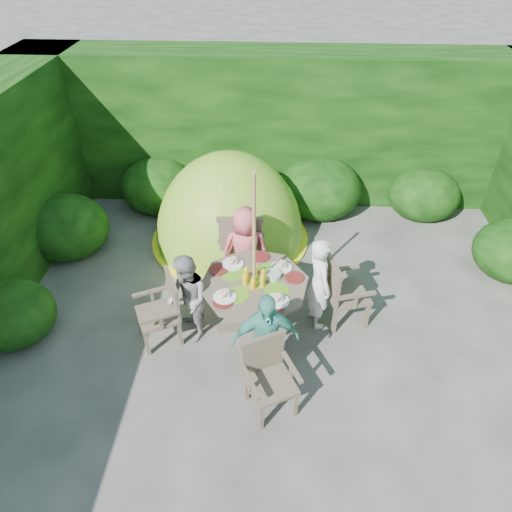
{
  "coord_description": "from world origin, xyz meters",
  "views": [
    {
      "loc": [
        -0.12,
        -3.62,
        4.33
      ],
      "look_at": [
        -0.36,
        0.84,
        0.85
      ],
      "focal_mm": 32.0,
      "sensor_mm": 36.0,
      "label": 1
    }
  ],
  "objects_px": {
    "parasol_pole": "(254,260)",
    "garden_chair_left": "(163,309)",
    "child_front": "(265,340)",
    "garden_chair_back": "(242,243)",
    "patio_table": "(255,290)",
    "garden_chair_right": "(341,290)",
    "child_left": "(188,299)",
    "garden_chair_front": "(268,375)",
    "child_back": "(246,250)",
    "child_right": "(319,283)",
    "dome_tent": "(231,238)"
  },
  "relations": [
    {
      "from": "garden_chair_right",
      "to": "child_front",
      "type": "height_order",
      "value": "child_front"
    },
    {
      "from": "parasol_pole",
      "to": "dome_tent",
      "type": "distance_m",
      "value": 2.28
    },
    {
      "from": "garden_chair_left",
      "to": "child_front",
      "type": "bearing_deg",
      "value": 39.33
    },
    {
      "from": "garden_chair_left",
      "to": "child_front",
      "type": "relative_size",
      "value": 0.69
    },
    {
      "from": "child_front",
      "to": "child_back",
      "type": "bearing_deg",
      "value": 90.99
    },
    {
      "from": "garden_chair_right",
      "to": "garden_chair_back",
      "type": "height_order",
      "value": "garden_chair_back"
    },
    {
      "from": "child_right",
      "to": "garden_chair_left",
      "type": "bearing_deg",
      "value": 82.37
    },
    {
      "from": "parasol_pole",
      "to": "garden_chair_left",
      "type": "height_order",
      "value": "parasol_pole"
    },
    {
      "from": "child_left",
      "to": "garden_chair_front",
      "type": "bearing_deg",
      "value": 21.35
    },
    {
      "from": "garden_chair_left",
      "to": "child_right",
      "type": "xyz_separation_m",
      "value": [
        1.87,
        0.37,
        0.18
      ]
    },
    {
      "from": "child_front",
      "to": "child_left",
      "type": "bearing_deg",
      "value": 135.99
    },
    {
      "from": "child_right",
      "to": "child_left",
      "type": "bearing_deg",
      "value": 82.94
    },
    {
      "from": "garden_chair_front",
      "to": "child_back",
      "type": "height_order",
      "value": "child_back"
    },
    {
      "from": "garden_chair_left",
      "to": "child_back",
      "type": "height_order",
      "value": "child_back"
    },
    {
      "from": "garden_chair_back",
      "to": "dome_tent",
      "type": "bearing_deg",
      "value": -73.55
    },
    {
      "from": "dome_tent",
      "to": "child_right",
      "type": "bearing_deg",
      "value": -66.79
    },
    {
      "from": "child_left",
      "to": "child_right",
      "type": "bearing_deg",
      "value": 76.15
    },
    {
      "from": "dome_tent",
      "to": "parasol_pole",
      "type": "bearing_deg",
      "value": -88.17
    },
    {
      "from": "patio_table",
      "to": "parasol_pole",
      "type": "distance_m",
      "value": 0.45
    },
    {
      "from": "garden_chair_left",
      "to": "garden_chair_back",
      "type": "xyz_separation_m",
      "value": [
        0.85,
        1.27,
        0.09
      ]
    },
    {
      "from": "parasol_pole",
      "to": "child_back",
      "type": "bearing_deg",
      "value": 101.62
    },
    {
      "from": "garden_chair_back",
      "to": "garden_chair_front",
      "type": "relative_size",
      "value": 1.23
    },
    {
      "from": "patio_table",
      "to": "parasol_pole",
      "type": "relative_size",
      "value": 0.71
    },
    {
      "from": "garden_chair_left",
      "to": "dome_tent",
      "type": "height_order",
      "value": "dome_tent"
    },
    {
      "from": "child_front",
      "to": "child_right",
      "type": "bearing_deg",
      "value": 45.99
    },
    {
      "from": "garden_chair_right",
      "to": "dome_tent",
      "type": "bearing_deg",
      "value": 26.69
    },
    {
      "from": "parasol_pole",
      "to": "garden_chair_left",
      "type": "relative_size",
      "value": 2.52
    },
    {
      "from": "parasol_pole",
      "to": "garden_chair_left",
      "type": "xyz_separation_m",
      "value": [
        -1.09,
        -0.2,
        -0.63
      ]
    },
    {
      "from": "garden_chair_back",
      "to": "child_front",
      "type": "height_order",
      "value": "child_front"
    },
    {
      "from": "garden_chair_right",
      "to": "child_back",
      "type": "distance_m",
      "value": 1.37
    },
    {
      "from": "parasol_pole",
      "to": "child_front",
      "type": "relative_size",
      "value": 1.73
    },
    {
      "from": "garden_chair_back",
      "to": "child_left",
      "type": "xyz_separation_m",
      "value": [
        -0.55,
        -1.22,
        0.05
      ]
    },
    {
      "from": "child_right",
      "to": "child_back",
      "type": "distance_m",
      "value": 1.13
    },
    {
      "from": "garden_chair_back",
      "to": "patio_table",
      "type": "bearing_deg",
      "value": 102.7
    },
    {
      "from": "garden_chair_front",
      "to": "garden_chair_back",
      "type": "bearing_deg",
      "value": 75.37
    },
    {
      "from": "child_front",
      "to": "garden_chair_left",
      "type": "bearing_deg",
      "value": 144.45
    },
    {
      "from": "child_right",
      "to": "child_left",
      "type": "distance_m",
      "value": 1.6
    },
    {
      "from": "garden_chair_back",
      "to": "child_right",
      "type": "height_order",
      "value": "child_right"
    },
    {
      "from": "parasol_pole",
      "to": "garden_chair_front",
      "type": "relative_size",
      "value": 2.6
    },
    {
      "from": "garden_chair_left",
      "to": "patio_table",
      "type": "bearing_deg",
      "value": 74.95
    },
    {
      "from": "garden_chair_right",
      "to": "child_left",
      "type": "xyz_separation_m",
      "value": [
        -1.86,
        -0.38,
        0.1
      ]
    },
    {
      "from": "child_right",
      "to": "patio_table",
      "type": "bearing_deg",
      "value": 82.87
    },
    {
      "from": "parasol_pole",
      "to": "child_left",
      "type": "height_order",
      "value": "parasol_pole"
    },
    {
      "from": "garden_chair_left",
      "to": "child_left",
      "type": "bearing_deg",
      "value": 72.33
    },
    {
      "from": "child_back",
      "to": "garden_chair_front",
      "type": "bearing_deg",
      "value": 96.56
    },
    {
      "from": "parasol_pole",
      "to": "child_left",
      "type": "relative_size",
      "value": 1.83
    },
    {
      "from": "parasol_pole",
      "to": "garden_chair_front",
      "type": "xyz_separation_m",
      "value": [
        0.2,
        -1.09,
        -0.65
      ]
    },
    {
      "from": "parasol_pole",
      "to": "garden_chair_back",
      "type": "bearing_deg",
      "value": 102.59
    },
    {
      "from": "patio_table",
      "to": "child_right",
      "type": "height_order",
      "value": "child_right"
    },
    {
      "from": "patio_table",
      "to": "child_left",
      "type": "relative_size",
      "value": 1.3
    }
  ]
}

